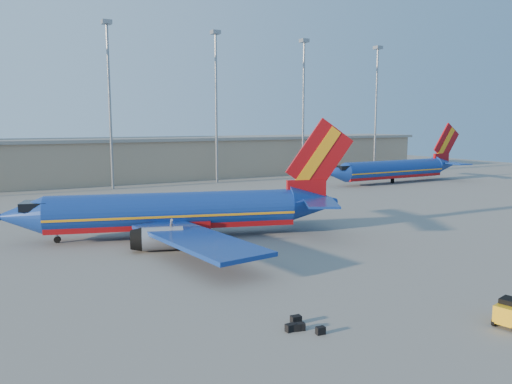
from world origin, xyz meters
The scene contains 7 objects.
ground centered at (0.00, 0.00, 0.00)m, with size 220.00×220.00×0.00m, color slate.
terminal_building centered at (10.00, 58.00, 4.32)m, with size 122.00×16.00×8.50m.
light_mast_row centered at (5.00, 46.00, 17.55)m, with size 101.60×1.60×28.65m.
aircraft_main centered at (-7.44, 4.79, 2.57)m, with size 34.54×32.72×12.02m.
aircraft_second centered at (45.15, 28.85, 2.64)m, with size 33.95×13.23×11.50m.
baggage_tug centered at (1.26, -25.35, 0.81)m, with size 2.42×1.79×1.56m.
luggage_pile centered at (-9.68, -20.04, 0.22)m, with size 1.80×2.30×0.47m.
Camera 1 is at (-24.63, -42.26, 11.50)m, focal length 35.00 mm.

